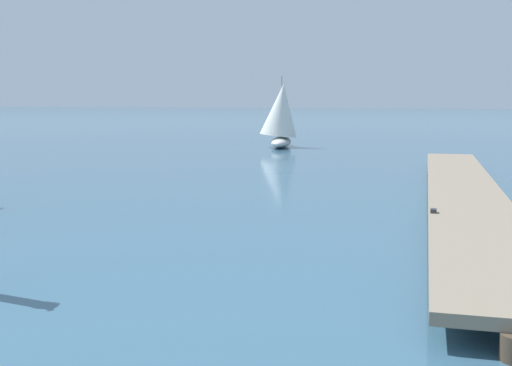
% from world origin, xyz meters
% --- Properties ---
extents(floating_dock, '(3.28, 21.49, 0.53)m').
position_xyz_m(floating_dock, '(5.05, 17.69, 0.36)').
color(floating_dock, gray).
rests_on(floating_dock, ground).
extents(distant_sailboat, '(2.77, 4.35, 4.02)m').
position_xyz_m(distant_sailboat, '(-5.20, 35.36, 1.81)').
color(distant_sailboat, silver).
rests_on(distant_sailboat, ground).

